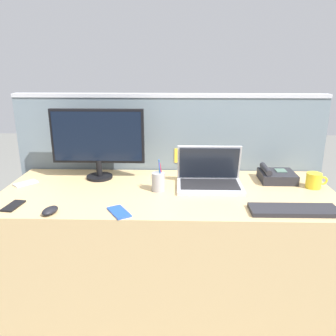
{
  "coord_description": "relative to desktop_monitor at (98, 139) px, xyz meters",
  "views": [
    {
      "loc": [
        0.06,
        -1.83,
        1.43
      ],
      "look_at": [
        0.0,
        0.05,
        0.84
      ],
      "focal_mm": 36.77,
      "sensor_mm": 36.0,
      "label": 1
    }
  ],
  "objects": [
    {
      "name": "ground_plane",
      "position": [
        0.44,
        -0.22,
        -0.97
      ],
      "size": [
        10.0,
        10.0,
        0.0
      ],
      "primitive_type": "plane",
      "color": "slate"
    },
    {
      "name": "desk",
      "position": [
        0.44,
        -0.22,
        -0.61
      ],
      "size": [
        1.9,
        0.77,
        0.72
      ],
      "primitive_type": "cube",
      "color": "tan",
      "rests_on": "ground_plane"
    },
    {
      "name": "cubicle_divider",
      "position": [
        0.44,
        0.21,
        -0.35
      ],
      "size": [
        2.04,
        0.08,
        1.23
      ],
      "color": "slate",
      "rests_on": "ground_plane"
    },
    {
      "name": "desktop_monitor",
      "position": [
        0.0,
        0.0,
        0.0
      ],
      "size": [
        0.57,
        0.16,
        0.43
      ],
      "color": "black",
      "rests_on": "desk"
    },
    {
      "name": "laptop",
      "position": [
        0.68,
        -0.13,
        -0.19
      ],
      "size": [
        0.38,
        0.26,
        0.23
      ],
      "color": "#B2B5BC",
      "rests_on": "desk"
    },
    {
      "name": "desk_phone",
      "position": [
        1.1,
        -0.03,
        -0.22
      ],
      "size": [
        0.21,
        0.2,
        0.09
      ],
      "color": "#232328",
      "rests_on": "desk"
    },
    {
      "name": "keyboard_main",
      "position": [
        1.06,
        -0.49,
        -0.24
      ],
      "size": [
        0.43,
        0.14,
        0.02
      ],
      "primitive_type": "cube",
      "rotation": [
        0.0,
        0.0,
        0.01
      ],
      "color": "#232328",
      "rests_on": "desk"
    },
    {
      "name": "computer_mouse_right_hand",
      "position": [
        -0.12,
        -0.54,
        -0.23
      ],
      "size": [
        0.09,
        0.11,
        0.03
      ],
      "primitive_type": "ellipsoid",
      "rotation": [
        0.0,
        0.0,
        -0.28
      ],
      "color": "black",
      "rests_on": "desk"
    },
    {
      "name": "pen_cup",
      "position": [
        0.38,
        -0.22,
        -0.19
      ],
      "size": [
        0.07,
        0.07,
        0.19
      ],
      "color": "#99999E",
      "rests_on": "desk"
    },
    {
      "name": "cell_phone_black_slab",
      "position": [
        -0.34,
        -0.46,
        -0.25
      ],
      "size": [
        0.08,
        0.14,
        0.01
      ],
      "primitive_type": "cube",
      "rotation": [
        0.0,
        0.0,
        -0.11
      ],
      "color": "black",
      "rests_on": "desk"
    },
    {
      "name": "cell_phone_silver_slab",
      "position": [
        -0.42,
        -0.13,
        -0.25
      ],
      "size": [
        0.13,
        0.14,
        0.01
      ],
      "primitive_type": "cube",
      "rotation": [
        0.0,
        0.0,
        -0.73
      ],
      "color": "#B7BAC1",
      "rests_on": "desk"
    },
    {
      "name": "cell_phone_blue_case",
      "position": [
        0.21,
        -0.52,
        -0.25
      ],
      "size": [
        0.14,
        0.16,
        0.01
      ],
      "primitive_type": "cube",
      "rotation": [
        0.0,
        0.0,
        0.55
      ],
      "color": "blue",
      "rests_on": "desk"
    },
    {
      "name": "coffee_mug",
      "position": [
        1.28,
        -0.14,
        -0.2
      ],
      "size": [
        0.12,
        0.09,
        0.09
      ],
      "color": "yellow",
      "rests_on": "desk"
    }
  ]
}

